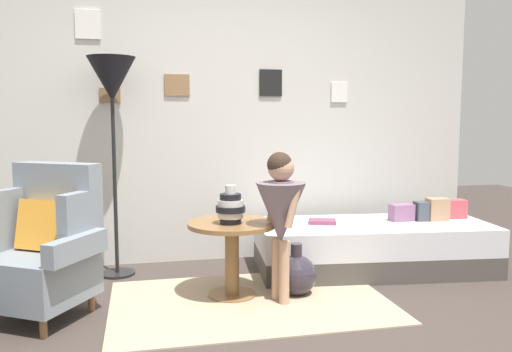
{
  "coord_description": "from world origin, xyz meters",
  "views": [
    {
      "loc": [
        -0.65,
        -2.67,
        1.26
      ],
      "look_at": [
        0.15,
        0.95,
        0.85
      ],
      "focal_mm": 36.75,
      "sensor_mm": 36.0,
      "label": 1
    }
  ],
  "objects": [
    {
      "name": "ground_plane",
      "position": [
        0.0,
        0.0,
        0.0
      ],
      "size": [
        12.0,
        12.0,
        0.0
      ],
      "primitive_type": "plane",
      "color": "#423833"
    },
    {
      "name": "pillow_mid",
      "position": [
        1.79,
        1.26,
        0.49
      ],
      "size": [
        0.18,
        0.13,
        0.19
      ],
      "primitive_type": "cube",
      "rotation": [
        0.0,
        0.0,
        -0.06
      ],
      "color": "tan",
      "rests_on": "daybed"
    },
    {
      "name": "pillow_back",
      "position": [
        1.69,
        1.27,
        0.48
      ],
      "size": [
        0.19,
        0.13,
        0.16
      ],
      "primitive_type": "cube",
      "rotation": [
        0.0,
        0.0,
        -0.08
      ],
      "color": "#474C56",
      "rests_on": "daybed"
    },
    {
      "name": "gallery_wall",
      "position": [
        -0.0,
        1.95,
        1.3
      ],
      "size": [
        4.8,
        0.12,
        2.6
      ],
      "color": "beige",
      "rests_on": "ground"
    },
    {
      "name": "demijohn_near",
      "position": [
        0.41,
        0.82,
        0.15
      ],
      "size": [
        0.29,
        0.29,
        0.38
      ],
      "color": "#332D38",
      "rests_on": "ground"
    },
    {
      "name": "person_child",
      "position": [
        0.26,
        0.69,
        0.66
      ],
      "size": [
        0.34,
        0.34,
        1.04
      ],
      "color": "tan",
      "rests_on": "ground"
    },
    {
      "name": "rug",
      "position": [
        0.06,
        0.74,
        0.01
      ],
      "size": [
        1.88,
        1.25,
        0.01
      ],
      "primitive_type": "cube",
      "color": "tan",
      "rests_on": "ground"
    },
    {
      "name": "vase_striped",
      "position": [
        -0.05,
        0.84,
        0.65
      ],
      "size": [
        0.2,
        0.2,
        0.27
      ],
      "color": "black",
      "rests_on": "side_table"
    },
    {
      "name": "pillow_head",
      "position": [
        2.0,
        1.32,
        0.48
      ],
      "size": [
        0.18,
        0.13,
        0.16
      ],
      "primitive_type": "cube",
      "rotation": [
        0.0,
        0.0,
        -0.06
      ],
      "color": "#D64C56",
      "rests_on": "daybed"
    },
    {
      "name": "pillow_extra",
      "position": [
        1.49,
        1.31,
        0.47
      ],
      "size": [
        0.19,
        0.13,
        0.14
      ],
      "primitive_type": "cube",
      "rotation": [
        0.0,
        0.0,
        0.03
      ],
      "color": "gray",
      "rests_on": "daybed"
    },
    {
      "name": "side_table",
      "position": [
        -0.04,
        0.89,
        0.39
      ],
      "size": [
        0.62,
        0.62,
        0.54
      ],
      "color": "olive",
      "rests_on": "ground"
    },
    {
      "name": "armchair",
      "position": [
        -1.27,
        0.81,
        0.44
      ],
      "size": [
        0.9,
        0.84,
        0.97
      ],
      "color": "olive",
      "rests_on": "ground"
    },
    {
      "name": "floor_lamp",
      "position": [
        -0.86,
        1.6,
        1.49
      ],
      "size": [
        0.37,
        0.37,
        1.73
      ],
      "color": "black",
      "rests_on": "ground"
    },
    {
      "name": "daybed",
      "position": [
        1.22,
        1.27,
        0.2
      ],
      "size": [
        1.97,
        0.99,
        0.4
      ],
      "color": "#4C4742",
      "rests_on": "ground"
    },
    {
      "name": "book_on_daybed",
      "position": [
        0.79,
        1.34,
        0.42
      ],
      "size": [
        0.26,
        0.22,
        0.03
      ],
      "primitive_type": "cube",
      "rotation": [
        0.0,
        0.0,
        -0.3
      ],
      "color": "#853D5C",
      "rests_on": "daybed"
    }
  ]
}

